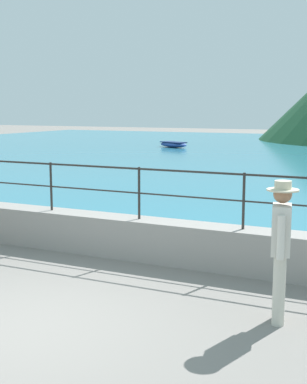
# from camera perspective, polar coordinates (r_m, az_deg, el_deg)

# --- Properties ---
(ground_plane) EXTENTS (120.00, 120.00, 0.00)m
(ground_plane) POSITION_cam_1_polar(r_m,az_deg,el_deg) (6.77, -14.22, -13.75)
(ground_plane) COLOR slate
(promenade_wall) EXTENTS (20.00, 0.56, 0.70)m
(promenade_wall) POSITION_cam_1_polar(r_m,az_deg,el_deg) (9.22, -1.54, -5.04)
(promenade_wall) COLOR gray
(promenade_wall) RESTS_ON ground
(railing) EXTENTS (18.44, 0.04, 0.90)m
(railing) POSITION_cam_1_polar(r_m,az_deg,el_deg) (9.03, -1.57, 0.97)
(railing) COLOR #282623
(railing) RESTS_ON promenade_wall
(person_walking) EXTENTS (0.38, 0.56, 1.75)m
(person_walking) POSITION_cam_1_polar(r_m,az_deg,el_deg) (6.53, 13.58, -5.52)
(person_walking) COLOR beige
(person_walking) RESTS_ON ground
(boat_3) EXTENTS (2.47, 1.76, 0.36)m
(boat_3) POSITION_cam_1_polar(r_m,az_deg,el_deg) (34.67, 2.17, 5.17)
(boat_3) COLOR #2D4C9E
(boat_3) RESTS_ON lake_water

